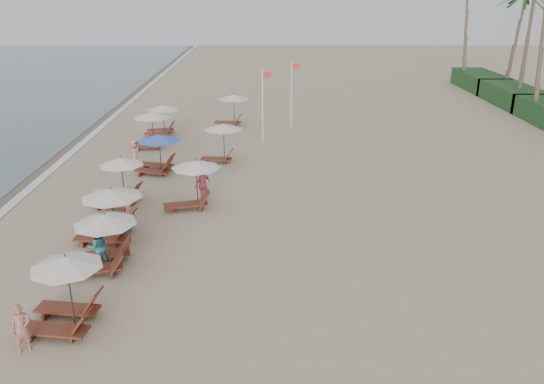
{
  "coord_description": "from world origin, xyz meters",
  "views": [
    {
      "loc": [
        0.74,
        -16.79,
        9.56
      ],
      "look_at": [
        1.0,
        4.98,
        1.3
      ],
      "focal_mm": 35.86,
      "sensor_mm": 36.0,
      "label": 1
    }
  ],
  "objects_px": {
    "lounger_station_2": "(107,214)",
    "flag_pole_near": "(263,102)",
    "lounger_station_5": "(150,128)",
    "inland_station_0": "(191,180)",
    "lounger_station_0": "(62,294)",
    "lounger_station_1": "(101,242)",
    "beachgoer_far_a": "(203,185)",
    "inland_station_1": "(221,137)",
    "inland_station_2": "(231,106)",
    "beachgoer_mid_a": "(98,247)",
    "beachgoer_mid_b": "(130,205)",
    "lounger_station_6": "(161,119)",
    "beachgoer_far_b": "(135,153)",
    "beachgoer_near": "(21,328)",
    "lounger_station_3": "(118,183)",
    "lounger_station_4": "(156,153)"
  },
  "relations": [
    {
      "from": "lounger_station_6",
      "to": "lounger_station_5",
      "type": "bearing_deg",
      "value": -92.16
    },
    {
      "from": "lounger_station_1",
      "to": "lounger_station_3",
      "type": "height_order",
      "value": "lounger_station_3"
    },
    {
      "from": "inland_station_1",
      "to": "beachgoer_mid_a",
      "type": "bearing_deg",
      "value": -105.51
    },
    {
      "from": "inland_station_0",
      "to": "inland_station_2",
      "type": "relative_size",
      "value": 1.03
    },
    {
      "from": "lounger_station_1",
      "to": "lounger_station_0",
      "type": "bearing_deg",
      "value": -91.49
    },
    {
      "from": "lounger_station_4",
      "to": "beachgoer_far_a",
      "type": "relative_size",
      "value": 1.6
    },
    {
      "from": "inland_station_0",
      "to": "inland_station_1",
      "type": "bearing_deg",
      "value": 83.57
    },
    {
      "from": "lounger_station_2",
      "to": "lounger_station_3",
      "type": "distance_m",
      "value": 3.67
    },
    {
      "from": "beachgoer_far_a",
      "to": "beachgoer_mid_b",
      "type": "bearing_deg",
      "value": -9.42
    },
    {
      "from": "lounger_station_5",
      "to": "beachgoer_mid_b",
      "type": "distance_m",
      "value": 11.73
    },
    {
      "from": "lounger_station_5",
      "to": "beachgoer_mid_a",
      "type": "xyz_separation_m",
      "value": [
        1.18,
        -15.61,
        -0.48
      ]
    },
    {
      "from": "lounger_station_2",
      "to": "flag_pole_near",
      "type": "height_order",
      "value": "flag_pole_near"
    },
    {
      "from": "lounger_station_5",
      "to": "beachgoer_far_a",
      "type": "height_order",
      "value": "lounger_station_5"
    },
    {
      "from": "beachgoer_far_a",
      "to": "flag_pole_near",
      "type": "height_order",
      "value": "flag_pole_near"
    },
    {
      "from": "lounger_station_0",
      "to": "lounger_station_1",
      "type": "bearing_deg",
      "value": 88.51
    },
    {
      "from": "inland_station_1",
      "to": "lounger_station_2",
      "type": "bearing_deg",
      "value": -110.17
    },
    {
      "from": "lounger_station_4",
      "to": "inland_station_1",
      "type": "bearing_deg",
      "value": 29.67
    },
    {
      "from": "lounger_station_5",
      "to": "inland_station_0",
      "type": "xyz_separation_m",
      "value": [
        3.89,
        -10.09,
        0.1
      ]
    },
    {
      "from": "inland_station_0",
      "to": "beachgoer_far_a",
      "type": "bearing_deg",
      "value": 65.14
    },
    {
      "from": "lounger_station_2",
      "to": "beachgoer_far_b",
      "type": "relative_size",
      "value": 1.87
    },
    {
      "from": "lounger_station_5",
      "to": "lounger_station_3",
      "type": "bearing_deg",
      "value": -87.49
    },
    {
      "from": "beachgoer_far_a",
      "to": "lounger_station_4",
      "type": "bearing_deg",
      "value": -104.57
    },
    {
      "from": "inland_station_2",
      "to": "flag_pole_near",
      "type": "bearing_deg",
      "value": -64.03
    },
    {
      "from": "lounger_station_4",
      "to": "beachgoer_mid_b",
      "type": "xyz_separation_m",
      "value": [
        0.09,
        -6.71,
        -0.32
      ]
    },
    {
      "from": "lounger_station_4",
      "to": "lounger_station_2",
      "type": "bearing_deg",
      "value": -92.69
    },
    {
      "from": "lounger_station_6",
      "to": "beachgoer_far_b",
      "type": "xyz_separation_m",
      "value": [
        -0.27,
        -6.85,
        -0.36
      ]
    },
    {
      "from": "lounger_station_3",
      "to": "lounger_station_6",
      "type": "xyz_separation_m",
      "value": [
        -0.3,
        12.74,
        0.03
      ]
    },
    {
      "from": "lounger_station_0",
      "to": "inland_station_2",
      "type": "xyz_separation_m",
      "value": [
        3.49,
        25.31,
        0.3
      ]
    },
    {
      "from": "beachgoer_far_b",
      "to": "lounger_station_1",
      "type": "bearing_deg",
      "value": -131.82
    },
    {
      "from": "lounger_station_4",
      "to": "lounger_station_5",
      "type": "xyz_separation_m",
      "value": [
        -1.31,
        4.92,
        0.14
      ]
    },
    {
      "from": "lounger_station_2",
      "to": "lounger_station_6",
      "type": "bearing_deg",
      "value": 92.79
    },
    {
      "from": "lounger_station_1",
      "to": "inland_station_1",
      "type": "xyz_separation_m",
      "value": [
        3.33,
        12.77,
        0.43
      ]
    },
    {
      "from": "flag_pole_near",
      "to": "inland_station_1",
      "type": "bearing_deg",
      "value": -120.7
    },
    {
      "from": "lounger_station_3",
      "to": "inland_station_1",
      "type": "xyz_separation_m",
      "value": [
        4.27,
        6.63,
        0.4
      ]
    },
    {
      "from": "lounger_station_0",
      "to": "beachgoer_far_a",
      "type": "bearing_deg",
      "value": 73.45
    },
    {
      "from": "beachgoer_far_b",
      "to": "lounger_station_2",
      "type": "bearing_deg",
      "value": -132.58
    },
    {
      "from": "inland_station_2",
      "to": "beachgoer_far_b",
      "type": "relative_size",
      "value": 1.81
    },
    {
      "from": "lounger_station_6",
      "to": "inland_station_2",
      "type": "height_order",
      "value": "inland_station_2"
    },
    {
      "from": "lounger_station_0",
      "to": "beachgoer_mid_a",
      "type": "height_order",
      "value": "lounger_station_0"
    },
    {
      "from": "beachgoer_near",
      "to": "beachgoer_far_b",
      "type": "bearing_deg",
      "value": 66.72
    },
    {
      "from": "inland_station_0",
      "to": "beachgoer_mid_b",
      "type": "relative_size",
      "value": 1.72
    },
    {
      "from": "lounger_station_5",
      "to": "lounger_station_6",
      "type": "relative_size",
      "value": 1.0
    },
    {
      "from": "lounger_station_4",
      "to": "beachgoer_near",
      "type": "xyz_separation_m",
      "value": [
        -0.81,
        -15.64,
        -0.38
      ]
    },
    {
      "from": "inland_station_1",
      "to": "lounger_station_4",
      "type": "bearing_deg",
      "value": -150.33
    },
    {
      "from": "beachgoer_mid_b",
      "to": "lounger_station_3",
      "type": "bearing_deg",
      "value": -1.56
    },
    {
      "from": "beachgoer_mid_a",
      "to": "beachgoer_mid_b",
      "type": "bearing_deg",
      "value": -120.32
    },
    {
      "from": "inland_station_2",
      "to": "beachgoer_near",
      "type": "bearing_deg",
      "value": -99.14
    },
    {
      "from": "lounger_station_2",
      "to": "inland_station_0",
      "type": "xyz_separation_m",
      "value": [
        2.97,
        3.17,
        0.29
      ]
    },
    {
      "from": "lounger_station_4",
      "to": "inland_station_1",
      "type": "height_order",
      "value": "inland_station_1"
    },
    {
      "from": "beachgoer_mid_b",
      "to": "beachgoer_far_b",
      "type": "distance_m",
      "value": 8.05
    }
  ]
}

